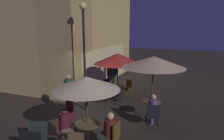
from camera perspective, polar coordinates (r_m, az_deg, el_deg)
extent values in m
plane|color=#312A22|center=(8.45, -9.02, -13.10)|extent=(60.00, 60.00, 0.00)
cube|color=tan|center=(13.62, -4.76, 16.90)|extent=(8.76, 1.97, 9.57)
cube|color=tan|center=(12.92, -26.17, 16.10)|extent=(1.97, 8.71, 9.57)
cube|color=beige|center=(12.93, -1.31, 1.50)|extent=(6.13, 0.08, 2.10)
cylinder|color=black|center=(8.52, -7.82, 2.38)|extent=(0.10, 0.10, 4.33)
sphere|color=#FADE84|center=(8.46, -8.25, 17.62)|extent=(0.29, 0.29, 0.29)
cube|color=black|center=(6.39, -20.37, -17.61)|extent=(0.47, 0.62, 0.91)
cylinder|color=black|center=(8.31, 11.03, -13.51)|extent=(0.40, 0.40, 0.03)
cylinder|color=black|center=(8.17, 11.12, -11.27)|extent=(0.06, 0.06, 0.73)
cylinder|color=brown|center=(8.03, 11.23, -8.75)|extent=(0.72, 0.72, 0.03)
cylinder|color=black|center=(6.42, -6.94, -17.87)|extent=(0.06, 0.06, 0.72)
cylinder|color=brown|center=(6.25, -7.03, -14.88)|extent=(0.76, 0.76, 0.03)
cylinder|color=black|center=(10.14, 1.54, -8.59)|extent=(0.40, 0.40, 0.03)
cylinder|color=black|center=(10.03, 1.55, -6.74)|extent=(0.06, 0.06, 0.72)
cylinder|color=olive|center=(9.92, 1.57, -4.68)|extent=(0.68, 0.68, 0.03)
cylinder|color=black|center=(8.30, 11.03, -13.42)|extent=(0.36, 0.36, 0.06)
cylinder|color=#4A3920|center=(7.88, 11.37, -5.44)|extent=(0.05, 0.05, 2.47)
cone|color=tan|center=(7.64, 11.69, 2.30)|extent=(2.38, 2.38, 0.42)
cylinder|color=#463620|center=(6.11, -7.11, -12.11)|extent=(0.05, 0.05, 2.13)
cone|color=beige|center=(5.80, -7.33, -3.71)|extent=(1.97, 1.97, 0.38)
cylinder|color=black|center=(10.13, 1.54, -8.51)|extent=(0.36, 0.36, 0.06)
cylinder|color=#50351E|center=(9.80, 1.58, -2.28)|extent=(0.05, 0.05, 2.33)
cone|color=#A02720|center=(9.62, 1.61, 3.28)|extent=(2.31, 2.31, 0.51)
cylinder|color=black|center=(7.73, 9.99, -13.70)|extent=(0.03, 0.03, 0.46)
cylinder|color=black|center=(7.75, 12.66, -13.72)|extent=(0.03, 0.03, 0.46)
cylinder|color=black|center=(7.41, 10.11, -14.86)|extent=(0.03, 0.03, 0.46)
cylinder|color=black|center=(7.44, 12.90, -14.87)|extent=(0.03, 0.03, 0.46)
cube|color=black|center=(7.48, 11.50, -12.56)|extent=(0.54, 0.54, 0.04)
cube|color=black|center=(7.20, 11.68, -11.45)|extent=(0.15, 0.43, 0.45)
cylinder|color=brown|center=(6.79, -11.28, -17.64)|extent=(0.03, 0.03, 0.44)
cylinder|color=brown|center=(6.54, -12.32, -18.90)|extent=(0.03, 0.03, 0.44)
cylinder|color=brown|center=(6.90, -13.79, -17.26)|extent=(0.03, 0.03, 0.44)
cylinder|color=brown|center=(6.65, -14.92, -18.46)|extent=(0.03, 0.03, 0.44)
cube|color=brown|center=(6.60, -13.17, -16.26)|extent=(0.46, 0.46, 0.04)
cube|color=brown|center=(6.58, -14.69, -14.42)|extent=(0.39, 0.12, 0.38)
cube|color=brown|center=(6.03, -0.49, -18.71)|extent=(0.46, 0.46, 0.04)
cube|color=brown|center=(5.83, 1.29, -16.96)|extent=(0.43, 0.07, 0.48)
cylinder|color=brown|center=(9.86, -2.08, -7.90)|extent=(0.03, 0.03, 0.44)
cylinder|color=brown|center=(9.62, -1.13, -8.42)|extent=(0.03, 0.03, 0.44)
cylinder|color=brown|center=(9.72, -3.65, -8.22)|extent=(0.03, 0.03, 0.44)
cylinder|color=brown|center=(9.47, -2.72, -8.76)|extent=(0.03, 0.03, 0.44)
cube|color=brown|center=(9.59, -2.41, -6.98)|extent=(0.53, 0.53, 0.04)
cube|color=brown|center=(9.43, -3.32, -5.81)|extent=(0.25, 0.34, 0.43)
cylinder|color=#55341B|center=(10.33, 4.29, -7.01)|extent=(0.03, 0.03, 0.44)
cylinder|color=#55341B|center=(10.54, 2.97, -6.62)|extent=(0.03, 0.03, 0.44)
cylinder|color=#55341B|center=(10.57, 5.48, -6.61)|extent=(0.03, 0.03, 0.44)
cylinder|color=#55341B|center=(10.77, 4.17, -6.23)|extent=(0.03, 0.03, 0.44)
cube|color=#55341B|center=(10.48, 4.25, -5.37)|extent=(0.54, 0.54, 0.04)
cube|color=#55341B|center=(10.55, 4.94, -3.94)|extent=(0.20, 0.39, 0.44)
cylinder|color=black|center=(10.54, 0.21, -6.55)|extent=(0.03, 0.03, 0.46)
cylinder|color=black|center=(10.33, -1.15, -6.93)|extent=(0.03, 0.03, 0.46)
cylinder|color=black|center=(10.77, -0.99, -6.14)|extent=(0.03, 0.03, 0.46)
cylinder|color=black|center=(10.56, -2.35, -6.51)|extent=(0.03, 0.03, 0.46)
cube|color=black|center=(10.47, -1.08, -5.23)|extent=(0.55, 0.55, 0.04)
cube|color=black|center=(10.54, -1.76, -3.74)|extent=(0.39, 0.21, 0.45)
cube|color=#623C6C|center=(7.60, 11.43, -12.07)|extent=(0.44, 0.42, 0.14)
cylinder|color=#623C6C|center=(7.85, 11.27, -13.24)|extent=(0.14, 0.14, 0.49)
cylinder|color=#5A3E63|center=(7.36, 11.59, -10.36)|extent=(0.34, 0.34, 0.60)
sphere|color=tan|center=(7.22, 11.72, -7.51)|extent=(0.19, 0.19, 0.19)
cube|color=#776B57|center=(6.54, -12.01, -16.19)|extent=(0.40, 0.42, 0.14)
cylinder|color=#776B57|center=(6.60, -10.57, -18.26)|extent=(0.14, 0.14, 0.49)
cylinder|color=#501928|center=(6.47, -13.30, -13.96)|extent=(0.33, 0.33, 0.52)
sphere|color=brown|center=(6.33, -13.44, -11.09)|extent=(0.20, 0.20, 0.20)
cube|color=#2F4C3B|center=(6.07, -1.73, -18.22)|extent=(0.38, 0.39, 0.14)
cylinder|color=#542019|center=(5.89, -0.49, -16.22)|extent=(0.35, 0.35, 0.55)
sphere|color=tan|center=(5.72, -0.50, -12.94)|extent=(0.22, 0.22, 0.22)
cylinder|color=#32472B|center=(11.84, 0.83, -3.25)|extent=(0.32, 0.32, 0.96)
cylinder|color=#1B334A|center=(11.66, 0.84, 0.59)|extent=(0.37, 0.37, 0.65)
sphere|color=beige|center=(11.59, 0.85, 2.60)|extent=(0.20, 0.20, 0.20)
cylinder|color=#55121E|center=(8.20, -11.93, -10.24)|extent=(0.30, 0.30, 0.99)
cylinder|color=#244529|center=(7.94, -12.17, -4.82)|extent=(0.35, 0.35, 0.62)
sphere|color=#976751|center=(7.84, -12.30, -2.03)|extent=(0.19, 0.19, 0.19)
cylinder|color=#543568|center=(11.29, -0.66, -3.91)|extent=(0.28, 0.28, 0.99)
cylinder|color=#4F1A15|center=(11.10, -0.67, 0.20)|extent=(0.32, 0.32, 0.66)
sphere|color=beige|center=(11.02, -0.67, 2.35)|extent=(0.21, 0.21, 0.21)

